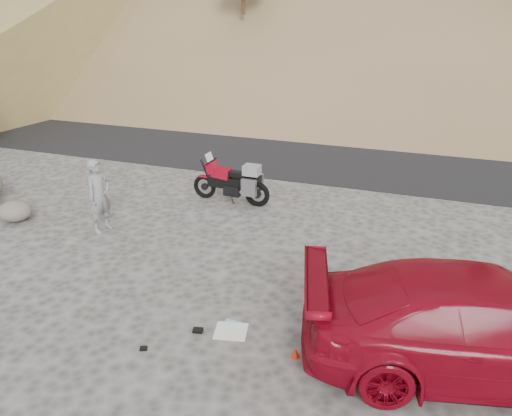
{
  "coord_description": "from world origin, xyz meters",
  "views": [
    {
      "loc": [
        4.2,
        -7.51,
        4.85
      ],
      "look_at": [
        1.15,
        1.1,
        1.0
      ],
      "focal_mm": 35.0,
      "sensor_mm": 36.0,
      "label": 1
    }
  ],
  "objects": [
    {
      "name": "small_rock",
      "position": [
        -4.73,
        0.73,
        0.24
      ],
      "size": [
        0.98,
        0.94,
        0.47
      ],
      "rotation": [
        0.0,
        0.0,
        -0.35
      ],
      "color": "#5E5750",
      "rests_on": "ground"
    },
    {
      "name": "gear_glove_b",
      "position": [
        0.59,
        -2.37,
        0.02
      ],
      "size": [
        0.13,
        0.12,
        0.04
      ],
      "primitive_type": "cube",
      "rotation": [
        0.0,
        0.0,
        0.42
      ],
      "color": "black",
      "rests_on": "ground"
    },
    {
      "name": "motorcycle",
      "position": [
        -0.3,
        3.51,
        0.54
      ],
      "size": [
        2.13,
        0.65,
        1.26
      ],
      "rotation": [
        0.0,
        0.0,
        -0.04
      ],
      "color": "black",
      "rests_on": "ground"
    },
    {
      "name": "red_car",
      "position": [
        5.27,
        -1.12,
        0.0
      ],
      "size": [
        5.37,
        3.21,
        1.46
      ],
      "primitive_type": "imported",
      "rotation": [
        0.0,
        0.0,
        1.82
      ],
      "color": "maroon",
      "rests_on": "ground"
    },
    {
      "name": "gear_blue_mat",
      "position": [
        3.2,
        -0.45,
        0.09
      ],
      "size": [
        0.48,
        0.32,
        0.18
      ],
      "primitive_type": "cylinder",
      "rotation": [
        0.0,
        1.57,
        0.34
      ],
      "color": "#1C55A8",
      "rests_on": "ground"
    },
    {
      "name": "road",
      "position": [
        0.0,
        9.0,
        0.0
      ],
      "size": [
        120.0,
        7.0,
        0.05
      ],
      "primitive_type": "cube",
      "color": "black",
      "rests_on": "ground"
    },
    {
      "name": "gear_funnel",
      "position": [
        2.78,
        -1.78,
        0.08
      ],
      "size": [
        0.14,
        0.14,
        0.16
      ],
      "primitive_type": "cone",
      "rotation": [
        0.0,
        0.0,
        -0.12
      ],
      "color": "red",
      "rests_on": "ground"
    },
    {
      "name": "ground",
      "position": [
        0.0,
        0.0,
        0.0
      ],
      "size": [
        140.0,
        140.0,
        0.0
      ],
      "primitive_type": "plane",
      "color": "#44423F",
      "rests_on": "ground"
    },
    {
      "name": "gear_glove_a",
      "position": [
        1.17,
        -1.7,
        0.02
      ],
      "size": [
        0.18,
        0.15,
        0.05
      ],
      "primitive_type": "cube",
      "rotation": [
        0.0,
        0.0,
        0.26
      ],
      "color": "black",
      "rests_on": "ground"
    },
    {
      "name": "gear_blue_cloth",
      "position": [
        1.6,
        -1.35,
        0.01
      ],
      "size": [
        0.27,
        0.21,
        0.01
      ],
      "primitive_type": "cube",
      "rotation": [
        0.0,
        0.0,
        -0.04
      ],
      "color": "#88B0D2",
      "rests_on": "ground"
    },
    {
      "name": "gear_white_cloth",
      "position": [
        1.66,
        -1.53,
        0.01
      ],
      "size": [
        0.59,
        0.55,
        0.02
      ],
      "primitive_type": "cube",
      "rotation": [
        0.0,
        0.0,
        0.22
      ],
      "color": "white",
      "rests_on": "ground"
    },
    {
      "name": "man",
      "position": [
        -2.48,
        0.97,
        0.0
      ],
      "size": [
        0.52,
        0.68,
        1.67
      ],
      "primitive_type": "imported",
      "rotation": [
        0.0,
        0.0,
        1.36
      ],
      "color": "gray",
      "rests_on": "ground"
    }
  ]
}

